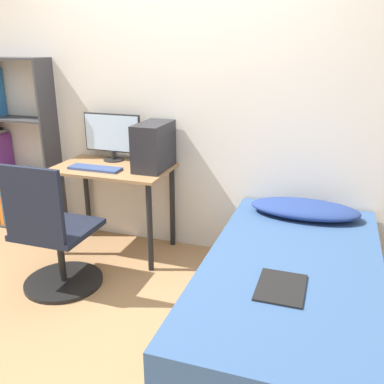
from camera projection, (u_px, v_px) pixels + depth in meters
ground_plane at (109, 331)px, 2.65m from camera, size 14.00×14.00×0.00m
wall_back at (180, 100)px, 3.42m from camera, size 8.00×0.05×2.50m
desk at (114, 182)px, 3.50m from camera, size 0.94×0.57×0.74m
bookshelf at (6, 147)px, 3.95m from camera, size 0.72×0.25×1.57m
office_chair at (54, 243)px, 2.99m from camera, size 0.57×0.57×0.96m
bed at (290, 300)px, 2.53m from camera, size 1.02×1.97×0.50m
pillow at (304, 209)px, 3.08m from camera, size 0.77×0.36×0.11m
magazine at (281, 287)px, 2.18m from camera, size 0.24×0.32×0.01m
monitor at (112, 135)px, 3.58m from camera, size 0.51×0.17×0.40m
keyboard at (95, 168)px, 3.38m from camera, size 0.43×0.13×0.02m
pc_tower at (154, 146)px, 3.35m from camera, size 0.22×0.41×0.36m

